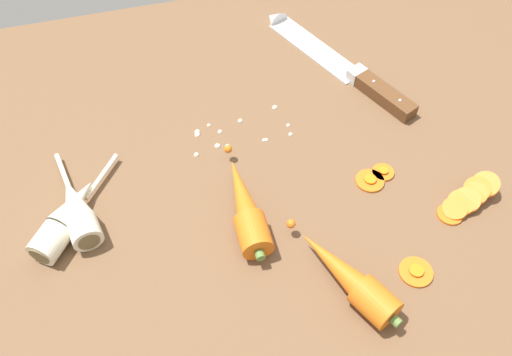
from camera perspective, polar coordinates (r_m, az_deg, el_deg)
name	(u,v)px	position (r cm, az deg, el deg)	size (l,w,h in cm)	color
ground_plane	(252,182)	(78.89, -0.39, -0.45)	(120.00, 90.00, 4.00)	brown
chefs_knife	(332,59)	(95.00, 8.05, 12.42)	(16.57, 33.30, 4.18)	silver
whole_carrot	(246,207)	(71.31, -1.12, -3.10)	(4.42, 19.15, 4.20)	orange
whole_carrot_second	(349,278)	(66.90, 9.82, -10.37)	(9.99, 17.18, 4.20)	orange
parsnip_front	(66,219)	(74.60, -19.47, -4.14)	(12.97, 16.18, 4.00)	silver
parsnip_mid_left	(77,210)	(75.00, -18.45, -3.25)	(6.02, 17.19, 4.00)	silver
carrot_slice_stack	(468,198)	(78.83, 21.56, -2.03)	(9.86, 5.89, 3.53)	orange
carrot_slice_stray_near	(370,180)	(77.87, 12.00, -0.20)	(4.09, 4.09, 0.70)	orange
carrot_slice_stray_mid	(416,271)	(71.20, 16.62, -9.46)	(4.30, 4.30, 0.70)	orange
carrot_slice_stray_far	(383,171)	(79.25, 13.34, 0.68)	(3.17, 3.17, 0.70)	orange
mince_crumbs	(231,132)	(82.18, -2.71, 4.90)	(15.61, 7.09, 0.88)	silver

